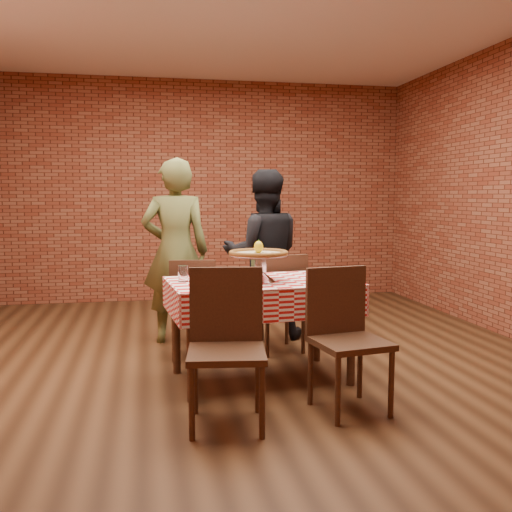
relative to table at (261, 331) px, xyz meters
name	(u,v)px	position (x,y,z in m)	size (l,w,h in m)	color
ground	(237,362)	(-0.11, 0.47, -0.38)	(6.00, 6.00, 0.00)	black
back_wall	(201,191)	(-0.11, 3.47, 1.08)	(5.50, 5.50, 0.00)	maroon
table	(261,331)	(0.00, 0.00, 0.00)	(1.34, 0.81, 0.75)	#412515
tablecloth	(261,296)	(0.00, 0.00, 0.27)	(1.38, 0.84, 0.23)	red
pizza_stand	(259,268)	(-0.02, -0.03, 0.48)	(0.44, 0.44, 0.20)	silver
pizza	(259,254)	(-0.02, -0.03, 0.59)	(0.44, 0.44, 0.03)	beige
lemon	(259,247)	(-0.02, -0.03, 0.64)	(0.07, 0.07, 0.09)	yellow
water_glass_left	(201,277)	(-0.46, -0.17, 0.44)	(0.07, 0.07, 0.12)	white
water_glass_right	(183,274)	(-0.58, 0.06, 0.44)	(0.07, 0.07, 0.12)	white
side_plate	(324,278)	(0.49, 0.00, 0.39)	(0.15, 0.15, 0.01)	white
sweetener_packet_a	(340,280)	(0.59, -0.09, 0.39)	(0.05, 0.04, 0.01)	white
sweetener_packet_b	(345,279)	(0.64, -0.05, 0.39)	(0.05, 0.04, 0.01)	white
condiment_caddy	(259,267)	(0.04, 0.27, 0.45)	(0.10, 0.08, 0.14)	silver
chair_near_left	(227,350)	(-0.38, -0.82, 0.10)	(0.46, 0.46, 0.94)	#412515
chair_near_right	(350,342)	(0.43, -0.74, 0.08)	(0.44, 0.44, 0.92)	#412515
chair_far_left	(194,307)	(-0.45, 0.71, 0.06)	(0.38, 0.38, 0.86)	#412515
chair_far_right	(278,302)	(0.30, 0.75, 0.07)	(0.40, 0.40, 0.88)	#412515
diner_olive	(175,251)	(-0.57, 1.26, 0.49)	(0.63, 0.42, 1.73)	brown
diner_black	(263,254)	(0.28, 1.27, 0.44)	(0.80, 0.62, 1.64)	black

